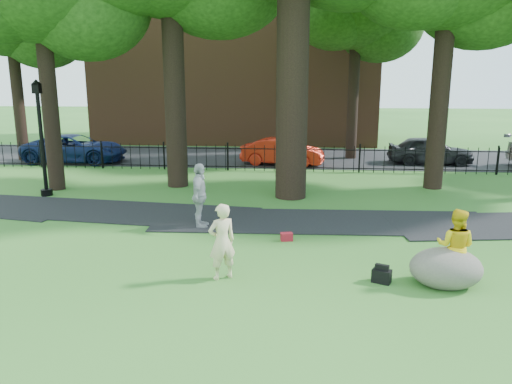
# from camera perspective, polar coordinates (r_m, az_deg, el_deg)

# --- Properties ---
(ground) EXTENTS (120.00, 120.00, 0.00)m
(ground) POSITION_cam_1_polar(r_m,az_deg,el_deg) (11.38, 3.22, -8.87)
(ground) COLOR #2C6222
(ground) RESTS_ON ground
(footpath) EXTENTS (36.07, 3.85, 0.03)m
(footpath) POSITION_cam_1_polar(r_m,az_deg,el_deg) (15.08, 7.52, -3.41)
(footpath) COLOR black
(footpath) RESTS_ON ground
(street) EXTENTS (80.00, 7.00, 0.02)m
(street) POSITION_cam_1_polar(r_m,az_deg,el_deg) (26.89, 4.35, 3.95)
(street) COLOR black
(street) RESTS_ON ground
(iron_fence) EXTENTS (44.00, 0.04, 1.20)m
(iron_fence) POSITION_cam_1_polar(r_m,az_deg,el_deg) (22.84, 4.24, 3.85)
(iron_fence) COLOR black
(iron_fence) RESTS_ON ground
(brick_building) EXTENTS (18.00, 8.00, 12.00)m
(brick_building) POSITION_cam_1_polar(r_m,az_deg,el_deg) (34.86, -2.13, 15.95)
(brick_building) COLOR brown
(brick_building) RESTS_ON ground
(woman) EXTENTS (0.73, 0.65, 1.66)m
(woman) POSITION_cam_1_polar(r_m,az_deg,el_deg) (10.65, -3.91, -5.68)
(woman) COLOR beige
(woman) RESTS_ON ground
(man) EXTENTS (0.97, 0.89, 1.61)m
(man) POSITION_cam_1_polar(r_m,az_deg,el_deg) (11.21, 21.82, -5.80)
(man) COLOR yellow
(man) RESTS_ON ground
(pedestrian) EXTENTS (0.49, 1.11, 1.87)m
(pedestrian) POSITION_cam_1_polar(r_m,az_deg,el_deg) (14.26, -6.46, -0.45)
(pedestrian) COLOR #9E9FA2
(pedestrian) RESTS_ON ground
(boulder) EXTENTS (1.75, 1.51, 0.86)m
(boulder) POSITION_cam_1_polar(r_m,az_deg,el_deg) (11.13, 20.90, -7.88)
(boulder) COLOR slate
(boulder) RESTS_ON ground
(lamppost) EXTENTS (0.41, 0.41, 4.16)m
(lamppost) POSITION_cam_1_polar(r_m,az_deg,el_deg) (19.44, -23.29, 5.49)
(lamppost) COLOR black
(lamppost) RESTS_ON ground
(backpack) EXTENTS (0.45, 0.37, 0.29)m
(backpack) POSITION_cam_1_polar(r_m,az_deg,el_deg) (10.98, 14.16, -9.30)
(backpack) COLOR black
(backpack) RESTS_ON ground
(red_bag) EXTENTS (0.35, 0.26, 0.21)m
(red_bag) POSITION_cam_1_polar(r_m,az_deg,el_deg) (13.28, 3.52, -5.13)
(red_bag) COLOR maroon
(red_bag) RESTS_ON ground
(red_sedan) EXTENTS (4.16, 2.02, 1.31)m
(red_sedan) POSITION_cam_1_polar(r_m,az_deg,el_deg) (24.49, 3.05, 4.62)
(red_sedan) COLOR #B61D0E
(red_sedan) RESTS_ON ground
(navy_van) EXTENTS (5.06, 2.34, 1.41)m
(navy_van) POSITION_cam_1_polar(r_m,az_deg,el_deg) (26.79, -19.96, 4.69)
(navy_van) COLOR #0E1C48
(navy_van) RESTS_ON ground
(grey_car) EXTENTS (4.13, 1.82, 1.38)m
(grey_car) POSITION_cam_1_polar(r_m,az_deg,el_deg) (26.15, 19.29, 4.52)
(grey_car) COLOR black
(grey_car) RESTS_ON ground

